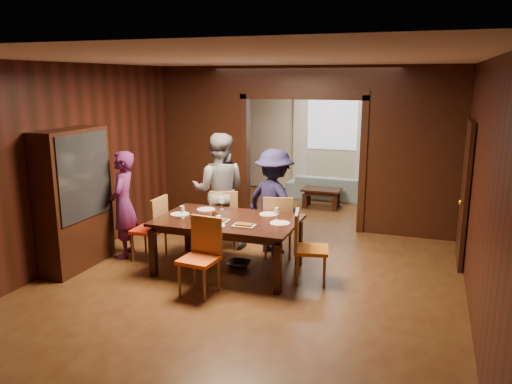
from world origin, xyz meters
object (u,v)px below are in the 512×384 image
at_px(hutch, 74,199).
at_px(chair_left, 149,228).
at_px(chair_right, 311,247).
at_px(chair_near, 199,257).
at_px(chair_far_r, 278,225).
at_px(person_navy, 274,202).
at_px(dining_table, 228,245).
at_px(coffee_table, 321,198).
at_px(sofa, 329,187).
at_px(person_grey, 219,191).
at_px(person_purple, 123,205).
at_px(chair_far_l, 226,218).

bearing_deg(hutch, chair_left, 37.23).
height_order(chair_right, chair_near, same).
distance_m(chair_far_r, hutch, 3.00).
bearing_deg(person_navy, hutch, 56.12).
bearing_deg(person_navy, dining_table, 92.54).
xyz_separation_m(dining_table, coffee_table, (0.50, 3.96, -0.18)).
bearing_deg(coffee_table, chair_far_r, -89.99).
relative_size(dining_table, hutch, 0.98).
xyz_separation_m(sofa, hutch, (-2.61, -5.35, 0.73)).
height_order(person_grey, person_navy, person_grey).
distance_m(chair_far_r, chair_near, 1.75).
distance_m(person_purple, person_navy, 2.29).
bearing_deg(sofa, person_grey, 76.59).
bearing_deg(sofa, hutch, 65.78).
bearing_deg(chair_far_r, coffee_table, -104.91).
bearing_deg(dining_table, coffee_table, 82.86).
bearing_deg(person_purple, chair_far_r, 91.77).
relative_size(person_grey, chair_left, 1.90).
distance_m(person_grey, hutch, 2.19).
relative_size(chair_left, chair_near, 1.00).
bearing_deg(chair_near, sofa, 90.01).
distance_m(chair_right, hutch, 3.41).
distance_m(person_grey, dining_table, 1.22).
xyz_separation_m(person_grey, coffee_table, (1.04, 3.01, -0.72)).
bearing_deg(coffee_table, hutch, -119.91).
bearing_deg(person_navy, chair_right, 155.38).
distance_m(person_purple, coffee_table, 4.55).
bearing_deg(chair_left, person_purple, -88.76).
bearing_deg(person_navy, chair_far_r, 153.40).
bearing_deg(chair_far_l, chair_left, 29.34).
xyz_separation_m(person_navy, sofa, (0.11, 3.83, -0.55)).
height_order(chair_left, chair_far_l, same).
relative_size(chair_right, chair_far_r, 1.00).
height_order(dining_table, chair_left, chair_left).
xyz_separation_m(person_purple, chair_far_r, (2.21, 0.78, -0.33)).
relative_size(person_navy, hutch, 0.82).
distance_m(coffee_table, hutch, 5.29).
xyz_separation_m(sofa, chair_far_l, (-0.92, -3.86, 0.21)).
bearing_deg(person_navy, chair_near, 101.52).
height_order(coffee_table, chair_far_l, chair_far_l).
relative_size(chair_left, hutch, 0.48).
height_order(sofa, coffee_table, sofa).
relative_size(person_purple, person_grey, 0.88).
bearing_deg(chair_far_l, sofa, -118.94).
xyz_separation_m(dining_table, chair_far_r, (0.50, 0.81, 0.10)).
xyz_separation_m(chair_far_r, hutch, (-2.61, -1.38, 0.52)).
xyz_separation_m(person_grey, sofa, (1.04, 3.83, -0.65)).
xyz_separation_m(person_grey, chair_near, (0.50, -1.80, -0.44)).
bearing_deg(hutch, dining_table, 15.29).
height_order(person_purple, chair_left, person_purple).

